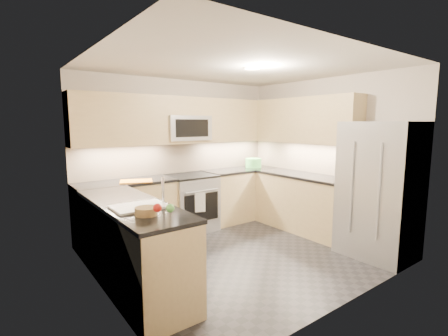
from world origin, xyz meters
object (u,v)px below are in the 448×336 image
at_px(gas_range, 191,203).
at_px(refrigerator, 380,190).
at_px(cutting_board, 136,181).
at_px(fruit_basket, 146,211).
at_px(microwave, 186,128).
at_px(utensil_bowl, 253,163).

relative_size(gas_range, refrigerator, 0.51).
xyz_separation_m(cutting_board, fruit_basket, (-0.59, -1.72, 0.03)).
bearing_deg(gas_range, microwave, 90.00).
relative_size(microwave, cutting_board, 1.69).
bearing_deg(fruit_basket, utensil_bowl, 31.92).
relative_size(microwave, refrigerator, 0.42).
bearing_deg(fruit_basket, cutting_board, 71.17).
xyz_separation_m(microwave, refrigerator, (1.45, -2.55, -0.80)).
xyz_separation_m(utensil_bowl, fruit_basket, (-2.97, -1.85, -0.05)).
bearing_deg(gas_range, cutting_board, -173.86).
distance_m(microwave, refrigerator, 3.04).
relative_size(gas_range, fruit_basket, 4.44).
height_order(microwave, fruit_basket, microwave).
relative_size(gas_range, microwave, 1.20).
xyz_separation_m(gas_range, refrigerator, (1.45, -2.43, 0.45)).
bearing_deg(gas_range, fruit_basket, -130.55).
height_order(gas_range, utensil_bowl, utensil_bowl).
relative_size(utensil_bowl, fruit_basket, 1.48).
bearing_deg(refrigerator, utensil_bowl, 90.91).
height_order(gas_range, microwave, microwave).
height_order(gas_range, cutting_board, cutting_board).
bearing_deg(microwave, utensil_bowl, -3.91).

